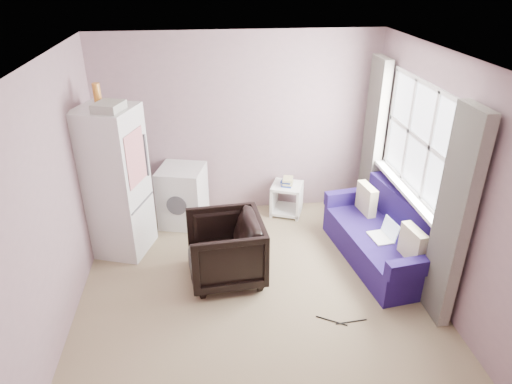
# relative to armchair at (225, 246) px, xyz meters

# --- Properties ---
(room) EXTENTS (3.84, 4.24, 2.54)m
(room) POSITION_rel_armchair_xyz_m (0.33, -0.44, 0.84)
(room) COLOR #948161
(room) RESTS_ON ground
(armchair) EXTENTS (0.82, 0.87, 0.83)m
(armchair) POSITION_rel_armchair_xyz_m (0.00, 0.00, 0.00)
(armchair) COLOR black
(armchair) RESTS_ON ground
(fridge) EXTENTS (0.79, 0.79, 2.08)m
(fridge) POSITION_rel_armchair_xyz_m (-1.24, 0.74, 0.51)
(fridge) COLOR silver
(fridge) RESTS_ON ground
(washing_machine) EXTENTS (0.70, 0.70, 0.82)m
(washing_machine) POSITION_rel_armchair_xyz_m (-0.50, 1.31, 0.01)
(washing_machine) COLOR silver
(washing_machine) RESTS_ON ground
(side_table) EXTENTS (0.53, 0.53, 0.56)m
(side_table) POSITION_rel_armchair_xyz_m (0.95, 1.39, -0.15)
(side_table) COLOR white
(side_table) RESTS_ON ground
(sofa) EXTENTS (1.02, 1.82, 0.77)m
(sofa) POSITION_rel_armchair_xyz_m (1.92, 0.14, -0.13)
(sofa) COLOR navy
(sofa) RESTS_ON ground
(window_dressing) EXTENTS (0.17, 2.62, 2.18)m
(window_dressing) POSITION_rel_armchair_xyz_m (2.10, 0.25, 0.69)
(window_dressing) COLOR white
(window_dressing) RESTS_ON ground
(floor_cables) EXTENTS (0.50, 0.18, 0.01)m
(floor_cables) POSITION_rel_armchair_xyz_m (1.11, -0.87, -0.41)
(floor_cables) COLOR black
(floor_cables) RESTS_ON ground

